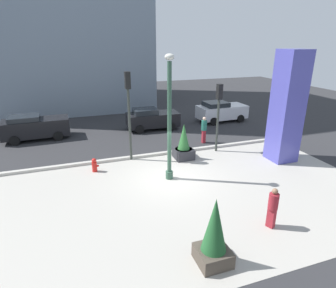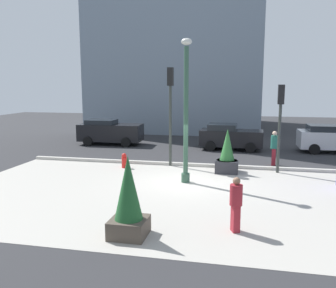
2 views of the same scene
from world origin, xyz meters
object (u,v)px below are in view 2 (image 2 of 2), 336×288
Objects in this scene: traffic_light_corner at (170,101)px; car_passing_lane at (230,137)px; potted_plant_near_left at (128,201)px; potted_plant_near_right at (227,155)px; fire_hydrant at (124,161)px; lamp_post at (186,114)px; pedestrian_by_curb at (274,146)px; pedestrian_on_sidewalk at (236,202)px; car_curb_west at (110,132)px; traffic_light_far_side at (280,114)px; car_curb_east at (332,139)px.

traffic_light_corner is 1.25× the size of car_passing_lane.
potted_plant_near_left is 8.37m from potted_plant_near_right.
potted_plant_near_right is 5.12m from fire_hydrant.
lamp_post reaches higher than pedestrian_by_curb.
potted_plant_near_right is 7.16m from pedestrian_on_sidewalk.
car_curb_west is at bearing 142.00° from potted_plant_near_right.
fire_hydrant is 3.81m from traffic_light_corner.
potted_plant_near_right is at bearing 74.26° from potted_plant_near_left.
lamp_post reaches higher than car_curb_west.
pedestrian_by_curb reaches higher than car_curb_west.
car_passing_lane is 4.80m from pedestrian_by_curb.
traffic_light_corner is 9.07m from pedestrian_on_sidewalk.
potted_plant_near_left is 0.55× the size of traffic_light_far_side.
fire_hydrant is (-5.10, -0.13, -0.47)m from potted_plant_near_right.
traffic_light_corner is 3.10× the size of pedestrian_on_sidewalk.
potted_plant_near_right is at bearing -132.73° from car_curb_east.
car_curb_west is (-6.77, 8.75, -2.03)m from lamp_post.
traffic_light_corner is (2.16, 0.98, 2.98)m from fire_hydrant.
potted_plant_near_right reaches higher than car_passing_lane.
traffic_light_far_side reaches higher than potted_plant_near_right.
lamp_post is at bearing -131.41° from car_curb_east.
potted_plant_near_left reaches higher than car_curb_east.
pedestrian_on_sidewalk is at bearing -111.77° from car_curb_east.
potted_plant_near_right is 0.42× the size of traffic_light_corner.
car_curb_west reaches higher than pedestrian_on_sidewalk.
pedestrian_by_curb is (4.57, 10.14, -0.01)m from potted_plant_near_left.
traffic_light_corner reaches higher than pedestrian_on_sidewalk.
fire_hydrant is 7.88m from traffic_light_far_side.
potted_plant_near_left reaches higher than car_passing_lane.
traffic_light_far_side is 7.44m from car_curb_east.
traffic_light_corner is 5.87m from pedestrian_by_curb.
pedestrian_on_sidewalk is at bearing -65.60° from lamp_post.
pedestrian_by_curb is at bearing -22.74° from car_curb_west.
lamp_post is at bearing -127.09° from potted_plant_near_right.
lamp_post is at bearing -66.94° from traffic_light_corner.
potted_plant_near_right reaches higher than car_curb_east.
potted_plant_near_right is 8.97m from car_curb_east.
pedestrian_on_sidewalk is at bearing -66.10° from traffic_light_corner.
lamp_post is 3.36× the size of pedestrian_by_curb.
lamp_post reaches higher than pedestrian_on_sidewalk.
potted_plant_near_right reaches higher than car_curb_west.
car_curb_west is (-3.32, 6.70, 0.53)m from fire_hydrant.
potted_plant_near_left is at bearing -70.39° from fire_hydrant.
car_curb_west reaches higher than fire_hydrant.
car_passing_lane is (-0.11, 6.23, -0.00)m from potted_plant_near_right.
fire_hydrant is at bearing -155.60° from traffic_light_corner.
lamp_post is 1.36× the size of car_curb_west.
traffic_light_far_side reaches higher than car_curb_west.
car_curb_west is at bearing 112.78° from potted_plant_near_left.
traffic_light_far_side is 0.94× the size of car_curb_west.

